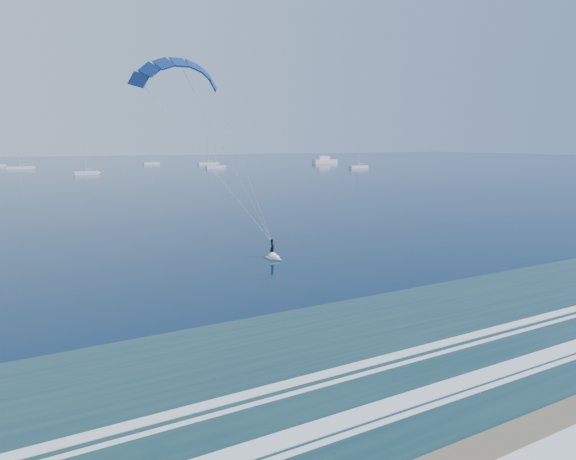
# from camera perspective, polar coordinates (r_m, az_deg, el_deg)

# --- Properties ---
(kitesurfer_rig) EXTENTS (15.95, 4.80, 19.53)m
(kitesurfer_rig) POSITION_cam_1_polar(r_m,az_deg,el_deg) (47.30, -6.77, 8.17)
(kitesurfer_rig) COLOR #A7F31C
(kitesurfer_rig) RESTS_ON ground
(motor_yacht) EXTENTS (14.33, 3.82, 6.01)m
(motor_yacht) POSITION_cam_1_polar(r_m,az_deg,el_deg) (283.22, 4.08, 7.70)
(motor_yacht) COLOR silver
(motor_yacht) RESTS_ON ground
(sailboat_2) EXTENTS (10.76, 2.40, 14.23)m
(sailboat_2) POSITION_cam_1_polar(r_m,az_deg,el_deg) (249.96, -27.61, 6.16)
(sailboat_2) COLOR silver
(sailboat_2) RESTS_ON ground
(sailboat_3) EXTENTS (8.28, 2.40, 11.55)m
(sailboat_3) POSITION_cam_1_polar(r_m,az_deg,el_deg) (198.26, -21.49, 5.94)
(sailboat_3) COLOR silver
(sailboat_3) RESTS_ON ground
(sailboat_4) EXTENTS (8.12, 2.40, 11.12)m
(sailboat_4) POSITION_cam_1_polar(r_m,az_deg,el_deg) (277.62, -14.97, 7.18)
(sailboat_4) COLOR silver
(sailboat_4) RESTS_ON ground
(sailboat_5) EXTENTS (8.83, 2.40, 12.03)m
(sailboat_5) POSITION_cam_1_polar(r_m,az_deg,el_deg) (232.46, -8.03, 6.97)
(sailboat_5) COLOR silver
(sailboat_5) RESTS_ON ground
(sailboat_6) EXTENTS (9.25, 2.40, 12.47)m
(sailboat_6) POSITION_cam_1_polar(r_m,az_deg,el_deg) (232.70, 7.84, 6.98)
(sailboat_6) COLOR silver
(sailboat_6) RESTS_ON ground
(sailboat_8) EXTENTS (10.98, 2.40, 13.30)m
(sailboat_8) POSITION_cam_1_polar(r_m,az_deg,el_deg) (270.82, -8.86, 7.33)
(sailboat_8) COLOR silver
(sailboat_8) RESTS_ON ground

